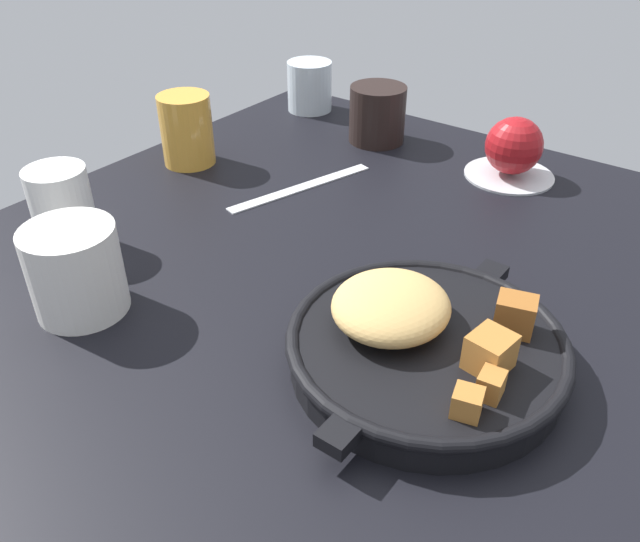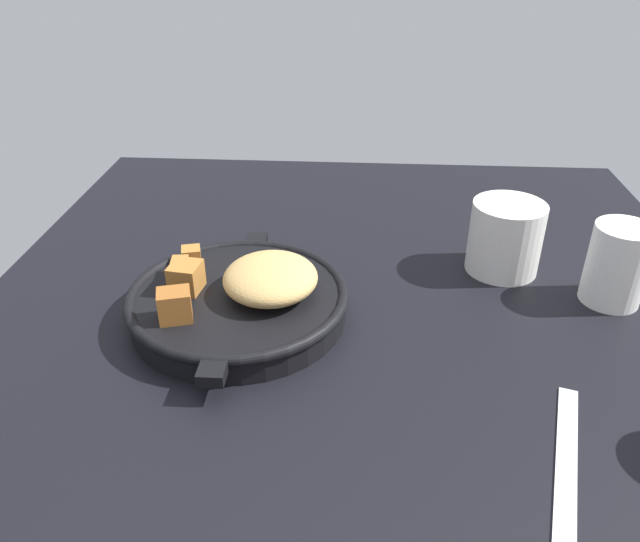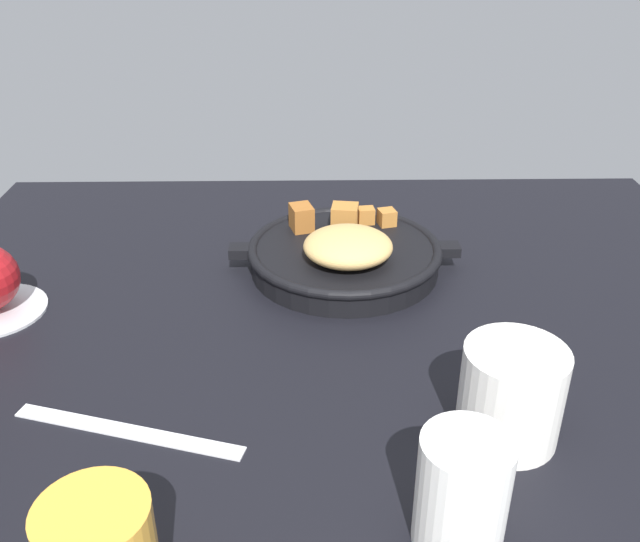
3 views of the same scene
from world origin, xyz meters
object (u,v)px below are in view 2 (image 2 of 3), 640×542
cast_iron_skillet (244,298)px  white_creamer_pitcher (620,265)px  ceramic_mug_white (508,238)px  butter_knife (570,476)px

cast_iron_skillet → white_creamer_pitcher: 40.27cm
ceramic_mug_white → cast_iron_skillet: bearing=-67.5°
cast_iron_skillet → ceramic_mug_white: (-12.07, 29.13, 1.89)cm
butter_knife → ceramic_mug_white: 32.05cm
cast_iron_skillet → butter_knife: bearing=55.1°
butter_knife → ceramic_mug_white: bearing=-165.2°
cast_iron_skillet → ceramic_mug_white: bearing=112.5°
butter_knife → white_creamer_pitcher: size_ratio=2.33×
cast_iron_skillet → butter_knife: (19.71, 28.27, -2.18)cm
white_creamer_pitcher → ceramic_mug_white: (-6.11, -10.64, -0.23)cm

